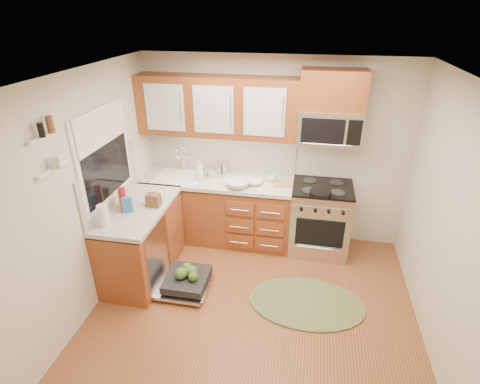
% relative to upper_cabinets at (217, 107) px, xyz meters
% --- Properties ---
extents(floor, '(3.50, 3.50, 0.00)m').
position_rel_upper_cabinets_xyz_m(floor, '(0.73, -1.57, -1.88)').
color(floor, brown).
rests_on(floor, ground).
extents(ceiling, '(3.50, 3.50, 0.00)m').
position_rel_upper_cabinets_xyz_m(ceiling, '(0.73, -1.57, 0.62)').
color(ceiling, white).
rests_on(ceiling, ground).
extents(wall_back, '(3.50, 0.04, 2.50)m').
position_rel_upper_cabinets_xyz_m(wall_back, '(0.73, 0.18, -0.62)').
color(wall_back, beige).
rests_on(wall_back, ground).
extents(wall_left, '(0.04, 3.50, 2.50)m').
position_rel_upper_cabinets_xyz_m(wall_left, '(-1.02, -1.57, -0.62)').
color(wall_left, beige).
rests_on(wall_left, ground).
extents(wall_right, '(0.04, 3.50, 2.50)m').
position_rel_upper_cabinets_xyz_m(wall_right, '(2.48, -1.57, -0.62)').
color(wall_right, beige).
rests_on(wall_right, ground).
extents(base_cabinet_back, '(2.05, 0.60, 0.85)m').
position_rel_upper_cabinets_xyz_m(base_cabinet_back, '(0.00, -0.12, -1.45)').
color(base_cabinet_back, brown).
rests_on(base_cabinet_back, ground).
extents(base_cabinet_left, '(0.60, 1.25, 0.85)m').
position_rel_upper_cabinets_xyz_m(base_cabinet_left, '(-0.72, -1.05, -1.45)').
color(base_cabinet_left, brown).
rests_on(base_cabinet_left, ground).
extents(countertop_back, '(2.07, 0.64, 0.05)m').
position_rel_upper_cabinets_xyz_m(countertop_back, '(0.00, -0.14, -0.97)').
color(countertop_back, beige).
rests_on(countertop_back, base_cabinet_back).
extents(countertop_left, '(0.64, 1.27, 0.05)m').
position_rel_upper_cabinets_xyz_m(countertop_left, '(-0.71, -1.05, -0.97)').
color(countertop_left, beige).
rests_on(countertop_left, base_cabinet_left).
extents(backsplash_back, '(2.05, 0.02, 0.57)m').
position_rel_upper_cabinets_xyz_m(backsplash_back, '(0.00, 0.16, -0.67)').
color(backsplash_back, '#B2AEA0').
rests_on(backsplash_back, ground).
extents(backsplash_left, '(0.02, 1.25, 0.57)m').
position_rel_upper_cabinets_xyz_m(backsplash_left, '(-1.01, -1.05, -0.67)').
color(backsplash_left, '#B2AEA0').
rests_on(backsplash_left, ground).
extents(upper_cabinets, '(2.05, 0.35, 0.75)m').
position_rel_upper_cabinets_xyz_m(upper_cabinets, '(0.00, 0.00, 0.00)').
color(upper_cabinets, brown).
rests_on(upper_cabinets, ground).
extents(cabinet_over_mw, '(0.76, 0.35, 0.47)m').
position_rel_upper_cabinets_xyz_m(cabinet_over_mw, '(1.41, 0.00, 0.26)').
color(cabinet_over_mw, brown).
rests_on(cabinet_over_mw, ground).
extents(range, '(0.76, 0.64, 0.95)m').
position_rel_upper_cabinets_xyz_m(range, '(1.41, -0.15, -1.40)').
color(range, silver).
rests_on(range, ground).
extents(microwave, '(0.76, 0.38, 0.40)m').
position_rel_upper_cabinets_xyz_m(microwave, '(1.41, -0.02, -0.18)').
color(microwave, silver).
rests_on(microwave, ground).
extents(sink, '(0.62, 0.50, 0.26)m').
position_rel_upper_cabinets_xyz_m(sink, '(-0.52, -0.16, -1.07)').
color(sink, white).
rests_on(sink, ground).
extents(dishwasher, '(0.70, 0.60, 0.20)m').
position_rel_upper_cabinets_xyz_m(dishwasher, '(-0.13, -1.27, -1.77)').
color(dishwasher, silver).
rests_on(dishwasher, ground).
extents(window, '(0.03, 1.05, 1.05)m').
position_rel_upper_cabinets_xyz_m(window, '(-1.01, -1.07, -0.32)').
color(window, white).
rests_on(window, ground).
extents(window_blind, '(0.02, 0.96, 0.40)m').
position_rel_upper_cabinets_xyz_m(window_blind, '(-0.98, -1.07, 0.00)').
color(window_blind, white).
rests_on(window_blind, ground).
extents(shelf_upper, '(0.04, 0.40, 0.03)m').
position_rel_upper_cabinets_xyz_m(shelf_upper, '(-0.99, -1.92, 0.17)').
color(shelf_upper, white).
rests_on(shelf_upper, ground).
extents(shelf_lower, '(0.04, 0.40, 0.03)m').
position_rel_upper_cabinets_xyz_m(shelf_lower, '(-0.99, -1.92, -0.12)').
color(shelf_lower, white).
rests_on(shelf_lower, ground).
extents(rug, '(1.53, 1.29, 0.02)m').
position_rel_upper_cabinets_xyz_m(rug, '(1.30, -1.26, -1.86)').
color(rug, olive).
rests_on(rug, ground).
extents(skillet, '(0.31, 0.31, 0.05)m').
position_rel_upper_cabinets_xyz_m(skillet, '(1.37, -0.39, -0.90)').
color(skillet, black).
rests_on(skillet, range).
extents(stock_pot, '(0.30, 0.30, 0.13)m').
position_rel_upper_cabinets_xyz_m(stock_pot, '(-0.07, -0.03, -0.88)').
color(stock_pot, silver).
rests_on(stock_pot, countertop_back).
extents(cutting_board, '(0.30, 0.24, 0.02)m').
position_rel_upper_cabinets_xyz_m(cutting_board, '(0.91, -0.13, -0.94)').
color(cutting_board, '#A18449').
rests_on(cutting_board, countertop_back).
extents(canister, '(0.10, 0.10, 0.16)m').
position_rel_upper_cabinets_xyz_m(canister, '(0.06, 0.07, -0.87)').
color(canister, silver).
rests_on(canister, countertop_back).
extents(paper_towel_roll, '(0.12, 0.12, 0.25)m').
position_rel_upper_cabinets_xyz_m(paper_towel_roll, '(-0.88, -1.50, -0.83)').
color(paper_towel_roll, white).
rests_on(paper_towel_roll, countertop_left).
extents(mustard_bottle, '(0.08, 0.08, 0.22)m').
position_rel_upper_cabinets_xyz_m(mustard_bottle, '(-0.90, -1.06, -0.84)').
color(mustard_bottle, gold).
rests_on(mustard_bottle, countertop_left).
extents(red_bottle, '(0.07, 0.07, 0.27)m').
position_rel_upper_cabinets_xyz_m(red_bottle, '(-0.84, -1.12, -0.81)').
color(red_bottle, red).
rests_on(red_bottle, countertop_left).
extents(wooden_box, '(0.16, 0.11, 0.15)m').
position_rel_upper_cabinets_xyz_m(wooden_box, '(-0.53, -0.99, -0.87)').
color(wooden_box, brown).
rests_on(wooden_box, countertop_left).
extents(blue_carton, '(0.13, 0.11, 0.18)m').
position_rel_upper_cabinets_xyz_m(blue_carton, '(-0.77, -1.17, -0.86)').
color(blue_carton, '#246CAA').
rests_on(blue_carton, countertop_left).
extents(bowl_a, '(0.24, 0.24, 0.06)m').
position_rel_upper_cabinets_xyz_m(bowl_a, '(0.51, -0.19, -0.92)').
color(bowl_a, '#999999').
rests_on(bowl_a, countertop_back).
extents(bowl_b, '(0.39, 0.39, 0.09)m').
position_rel_upper_cabinets_xyz_m(bowl_b, '(0.32, -0.32, -0.90)').
color(bowl_b, '#999999').
rests_on(bowl_b, countertop_back).
extents(cup, '(0.18, 0.18, 0.11)m').
position_rel_upper_cabinets_xyz_m(cup, '(0.74, -0.06, -0.90)').
color(cup, '#999999').
rests_on(cup, countertop_back).
extents(soap_bottle_a, '(0.13, 0.13, 0.27)m').
position_rel_upper_cabinets_xyz_m(soap_bottle_a, '(-0.21, -0.19, -0.82)').
color(soap_bottle_a, '#999999').
rests_on(soap_bottle_a, countertop_back).
extents(soap_bottle_b, '(0.10, 0.10, 0.20)m').
position_rel_upper_cabinets_xyz_m(soap_bottle_b, '(-0.52, -0.94, -0.85)').
color(soap_bottle_b, '#999999').
rests_on(soap_bottle_b, countertop_left).
extents(soap_bottle_c, '(0.15, 0.15, 0.18)m').
position_rel_upper_cabinets_xyz_m(soap_bottle_c, '(-0.52, -0.86, -0.86)').
color(soap_bottle_c, '#999999').
rests_on(soap_bottle_c, countertop_left).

